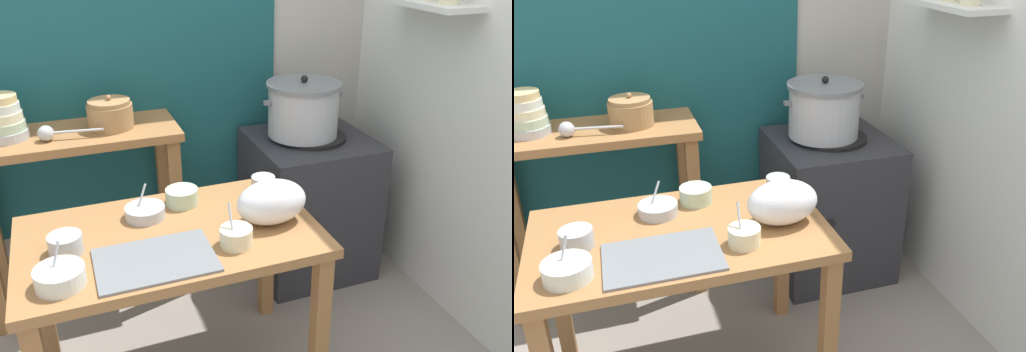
% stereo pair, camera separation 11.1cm
% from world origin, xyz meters
% --- Properties ---
extents(wall_back, '(4.40, 0.12, 2.60)m').
position_xyz_m(wall_back, '(0.08, 1.10, 1.30)').
color(wall_back, '#B2ADA3').
rests_on(wall_back, ground).
extents(wall_right, '(0.30, 3.20, 2.60)m').
position_xyz_m(wall_right, '(1.40, 0.20, 1.30)').
color(wall_right, silver).
rests_on(wall_right, ground).
extents(prep_table, '(1.10, 0.66, 0.72)m').
position_xyz_m(prep_table, '(-0.00, 0.10, 0.61)').
color(prep_table, '#9E6B3D').
rests_on(prep_table, ground).
extents(back_shelf_table, '(0.96, 0.40, 0.90)m').
position_xyz_m(back_shelf_table, '(-0.28, 0.83, 0.68)').
color(back_shelf_table, '#9E6B3D').
rests_on(back_shelf_table, ground).
extents(stove_block, '(0.60, 0.61, 0.78)m').
position_xyz_m(stove_block, '(0.88, 0.70, 0.38)').
color(stove_block, '#2D2D33').
rests_on(stove_block, ground).
extents(steamer_pot, '(0.43, 0.38, 0.31)m').
position_xyz_m(steamer_pot, '(0.84, 0.72, 0.92)').
color(steamer_pot, '#B7BABF').
rests_on(steamer_pot, stove_block).
extents(clay_pot, '(0.21, 0.21, 0.16)m').
position_xyz_m(clay_pot, '(-0.10, 0.83, 0.97)').
color(clay_pot, '#A37A4C').
rests_on(clay_pot, back_shelf_table).
extents(bowl_stack_enamel, '(0.20, 0.20, 0.20)m').
position_xyz_m(bowl_stack_enamel, '(-0.55, 0.85, 0.99)').
color(bowl_stack_enamel, '#B7BABF').
rests_on(bowl_stack_enamel, back_shelf_table).
extents(ladle, '(0.28, 0.07, 0.07)m').
position_xyz_m(ladle, '(-0.38, 0.75, 0.94)').
color(ladle, '#B7BABF').
rests_on(ladle, back_shelf_table).
extents(serving_tray, '(0.40, 0.28, 0.01)m').
position_xyz_m(serving_tray, '(-0.09, -0.07, 0.72)').
color(serving_tray, slate).
rests_on(serving_tray, prep_table).
extents(plastic_bag, '(0.27, 0.17, 0.17)m').
position_xyz_m(plastic_bag, '(0.38, 0.03, 0.81)').
color(plastic_bag, white).
rests_on(plastic_bag, prep_table).
extents(prep_bowl_0, '(0.12, 0.12, 0.07)m').
position_xyz_m(prep_bowl_0, '(-0.36, 0.09, 0.76)').
color(prep_bowl_0, '#B7BABF').
rests_on(prep_bowl_0, prep_table).
extents(prep_bowl_1, '(0.16, 0.16, 0.13)m').
position_xyz_m(prep_bowl_1, '(-0.06, 0.25, 0.75)').
color(prep_bowl_1, '#B7BABF').
rests_on(prep_bowl_1, prep_table).
extents(prep_bowl_2, '(0.16, 0.16, 0.15)m').
position_xyz_m(prep_bowl_2, '(-0.39, -0.10, 0.75)').
color(prep_bowl_2, silver).
rests_on(prep_bowl_2, prep_table).
extents(prep_bowl_3, '(0.10, 0.10, 0.07)m').
position_xyz_m(prep_bowl_3, '(0.45, 0.30, 0.76)').
color(prep_bowl_3, '#B7BABF').
rests_on(prep_bowl_3, prep_table).
extents(prep_bowl_4, '(0.12, 0.12, 0.16)m').
position_xyz_m(prep_bowl_4, '(0.20, -0.07, 0.76)').
color(prep_bowl_4, beige).
rests_on(prep_bowl_4, prep_table).
extents(prep_bowl_5, '(0.13, 0.13, 0.07)m').
position_xyz_m(prep_bowl_5, '(0.10, 0.30, 0.76)').
color(prep_bowl_5, '#B7D1AD').
rests_on(prep_bowl_5, prep_table).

